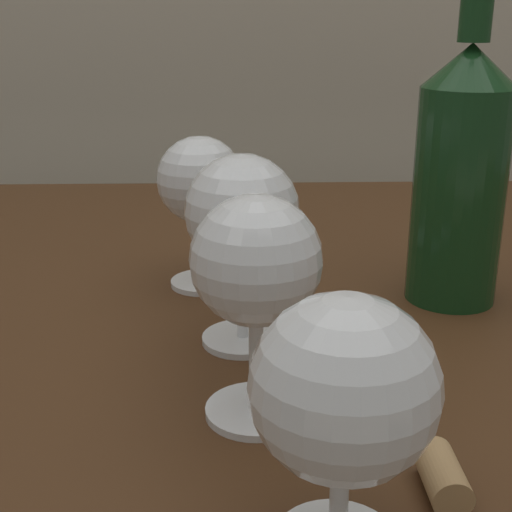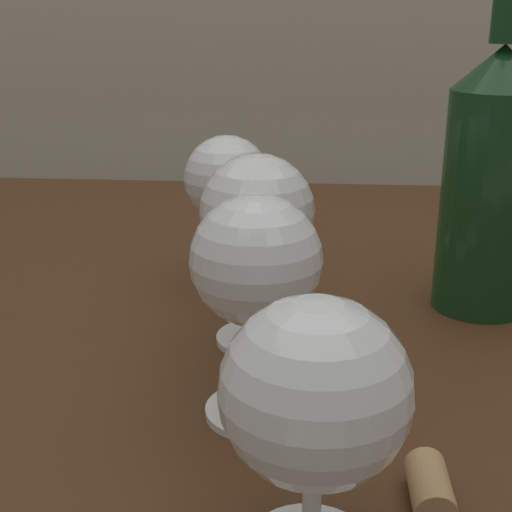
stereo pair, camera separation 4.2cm
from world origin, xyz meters
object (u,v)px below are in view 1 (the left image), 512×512
Objects in this scene: wine_glass_pinot at (256,266)px; cork at (443,476)px; wine_glass_rose at (242,216)px; wine_bottle at (461,169)px; wine_glass_port at (200,184)px; wine_glass_white at (344,393)px.

cork is (0.10, -0.08, -0.09)m from wine_glass_pinot.
wine_bottle is (0.19, 0.08, 0.02)m from wine_glass_rose.
wine_glass_port is 3.33× the size of cork.
wine_bottle is 0.30m from cork.
wine_glass_port is (-0.08, 0.35, 0.01)m from wine_glass_white.
cork is (-0.08, -0.27, -0.11)m from wine_bottle.
wine_glass_pinot reaches higher than cork.
wine_glass_port is at bearing 100.97° from wine_glass_pinot.
wine_glass_rose is 3.52× the size of cork.
wine_glass_rose is at bearing 119.28° from cork.
wine_glass_rose is at bearing 94.03° from wine_glass_pinot.
wine_glass_pinot is 0.16m from cork.
wine_glass_rose is (-0.01, 0.10, 0.00)m from wine_glass_pinot.
wine_glass_pinot is 0.23m from wine_glass_port.
cork is (0.10, -0.19, -0.09)m from wine_glass_rose.
wine_glass_port reaches higher than wine_glass_white.
cork is (0.06, 0.04, -0.07)m from wine_glass_white.
wine_glass_pinot is at bearing 106.18° from wine_glass_white.
wine_glass_pinot is at bearing -79.03° from wine_glass_port.
cork is at bearing -106.82° from wine_bottle.
wine_bottle is (0.22, -0.04, 0.02)m from wine_glass_port.
wine_glass_pinot reaches higher than wine_glass_white.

